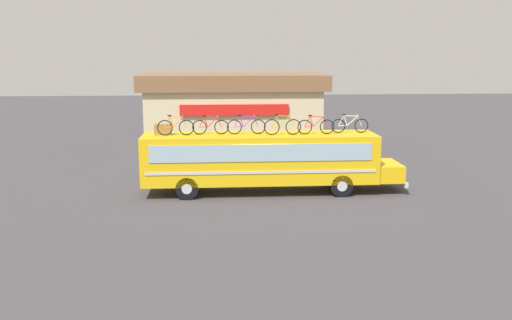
% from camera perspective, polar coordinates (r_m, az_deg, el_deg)
% --- Properties ---
extents(ground_plane, '(120.00, 120.00, 0.00)m').
position_cam_1_polar(ground_plane, '(26.14, 0.37, -3.33)').
color(ground_plane, '#423F44').
extents(bus, '(12.12, 2.47, 2.76)m').
position_cam_1_polar(bus, '(25.80, 0.86, 0.14)').
color(bus, yellow).
rests_on(bus, ground).
extents(luggage_bag_1, '(0.74, 0.40, 0.48)m').
position_cam_1_polar(luggage_bag_1, '(25.70, -9.54, 3.09)').
color(luggage_bag_1, olive).
rests_on(luggage_bag_1, bus).
extents(rooftop_bicycle_1, '(1.67, 0.44, 0.93)m').
position_cam_1_polar(rooftop_bicycle_1, '(25.44, -8.25, 3.38)').
color(rooftop_bicycle_1, black).
rests_on(rooftop_bicycle_1, bus).
extents(rooftop_bicycle_2, '(1.67, 0.44, 0.89)m').
position_cam_1_polar(rooftop_bicycle_2, '(25.56, -4.70, 3.45)').
color(rooftop_bicycle_2, black).
rests_on(rooftop_bicycle_2, bus).
extents(rooftop_bicycle_3, '(1.78, 0.44, 0.91)m').
position_cam_1_polar(rooftop_bicycle_3, '(25.54, -1.01, 3.50)').
color(rooftop_bicycle_3, black).
rests_on(rooftop_bicycle_3, bus).
extents(rooftop_bicycle_4, '(1.71, 0.44, 0.95)m').
position_cam_1_polar(rooftop_bicycle_4, '(25.37, 2.73, 3.48)').
color(rooftop_bicycle_4, black).
rests_on(rooftop_bicycle_4, bus).
extents(rooftop_bicycle_5, '(1.71, 0.44, 0.90)m').
position_cam_1_polar(rooftop_bicycle_5, '(25.68, 6.16, 3.47)').
color(rooftop_bicycle_5, black).
rests_on(rooftop_bicycle_5, bus).
extents(rooftop_bicycle_6, '(1.75, 0.44, 0.88)m').
position_cam_1_polar(rooftop_bicycle_6, '(26.35, 9.60, 3.56)').
color(rooftop_bicycle_6, black).
rests_on(rooftop_bicycle_6, bus).
extents(roadside_building, '(12.35, 7.33, 5.02)m').
position_cam_1_polar(roadside_building, '(38.66, -2.40, 5.23)').
color(roadside_building, beige).
rests_on(roadside_building, ground).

